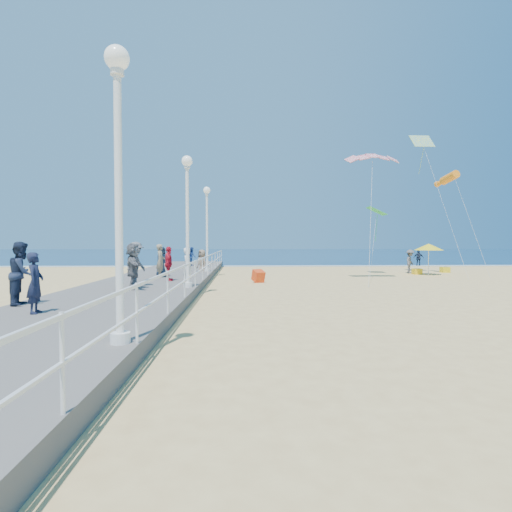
{
  "coord_description": "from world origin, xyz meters",
  "views": [
    {
      "loc": [
        -3.14,
        -16.26,
        2.24
      ],
      "look_at": [
        -2.5,
        2.0,
        1.6
      ],
      "focal_mm": 28.0,
      "sensor_mm": 36.0,
      "label": 1
    }
  ],
  "objects_px": {
    "spectator_0": "(35,283)",
    "beach_chair_left": "(417,271)",
    "spectator_4": "(161,261)",
    "box_kite": "(258,277)",
    "spectator_7": "(22,273)",
    "beach_walker_b": "(419,258)",
    "spectator_2": "(136,264)",
    "woman_holding_toddler": "(188,267)",
    "toddler_held": "(192,256)",
    "spectator_6": "(161,261)",
    "beach_chair_right": "(445,270)",
    "beach_umbrella": "(429,247)",
    "spectator_5": "(133,266)",
    "beach_walker_c": "(202,263)",
    "lamp_post_mid": "(187,207)",
    "lamp_post_far": "(207,220)",
    "beach_walker_a": "(410,261)",
    "spectator_3": "(169,264)",
    "lamp_post_near": "(118,163)"
  },
  "relations": [
    {
      "from": "toddler_held",
      "to": "beach_walker_c",
      "type": "distance_m",
      "value": 8.76
    },
    {
      "from": "woman_holding_toddler",
      "to": "beach_chair_right",
      "type": "bearing_deg",
      "value": -78.94
    },
    {
      "from": "beach_walker_a",
      "to": "spectator_4",
      "type": "bearing_deg",
      "value": 148.72
    },
    {
      "from": "spectator_0",
      "to": "beach_walker_b",
      "type": "height_order",
      "value": "spectator_0"
    },
    {
      "from": "lamp_post_mid",
      "to": "beach_umbrella",
      "type": "distance_m",
      "value": 18.21
    },
    {
      "from": "beach_umbrella",
      "to": "toddler_held",
      "type": "bearing_deg",
      "value": -146.42
    },
    {
      "from": "spectator_4",
      "to": "beach_chair_right",
      "type": "bearing_deg",
      "value": -49.48
    },
    {
      "from": "spectator_7",
      "to": "beach_chair_left",
      "type": "distance_m",
      "value": 24.08
    },
    {
      "from": "lamp_post_far",
      "to": "spectator_3",
      "type": "relative_size",
      "value": 3.26
    },
    {
      "from": "lamp_post_far",
      "to": "spectator_7",
      "type": "distance_m",
      "value": 14.22
    },
    {
      "from": "spectator_0",
      "to": "spectator_5",
      "type": "bearing_deg",
      "value": -21.0
    },
    {
      "from": "spectator_0",
      "to": "beach_chair_left",
      "type": "distance_m",
      "value": 24.2
    },
    {
      "from": "beach_chair_left",
      "to": "lamp_post_near",
      "type": "bearing_deg",
      "value": -125.75
    },
    {
      "from": "spectator_7",
      "to": "beach_walker_b",
      "type": "height_order",
      "value": "spectator_7"
    },
    {
      "from": "lamp_post_near",
      "to": "beach_chair_left",
      "type": "bearing_deg",
      "value": 54.25
    },
    {
      "from": "lamp_post_mid",
      "to": "box_kite",
      "type": "height_order",
      "value": "lamp_post_mid"
    },
    {
      "from": "beach_umbrella",
      "to": "spectator_7",
      "type": "bearing_deg",
      "value": -142.41
    },
    {
      "from": "woman_holding_toddler",
      "to": "toddler_held",
      "type": "distance_m",
      "value": 0.49
    },
    {
      "from": "spectator_0",
      "to": "beach_walker_a",
      "type": "relative_size",
      "value": 0.92
    },
    {
      "from": "spectator_0",
      "to": "beach_umbrella",
      "type": "height_order",
      "value": "beach_umbrella"
    },
    {
      "from": "beach_chair_right",
      "to": "spectator_3",
      "type": "bearing_deg",
      "value": -152.16
    },
    {
      "from": "spectator_4",
      "to": "box_kite",
      "type": "xyz_separation_m",
      "value": [
        5.2,
        0.55,
        -0.9
      ]
    },
    {
      "from": "beach_walker_c",
      "to": "beach_chair_right",
      "type": "height_order",
      "value": "beach_walker_c"
    },
    {
      "from": "woman_holding_toddler",
      "to": "beach_umbrella",
      "type": "xyz_separation_m",
      "value": [
        14.92,
        9.96,
        0.71
      ]
    },
    {
      "from": "beach_umbrella",
      "to": "beach_chair_left",
      "type": "bearing_deg",
      "value": 134.69
    },
    {
      "from": "beach_chair_left",
      "to": "beach_walker_c",
      "type": "bearing_deg",
      "value": -173.62
    },
    {
      "from": "spectator_3",
      "to": "beach_walker_b",
      "type": "xyz_separation_m",
      "value": [
        19.88,
        17.41,
        -0.47
      ]
    },
    {
      "from": "lamp_post_far",
      "to": "beach_walker_a",
      "type": "xyz_separation_m",
      "value": [
        14.29,
        2.95,
        -2.81
      ]
    },
    {
      "from": "spectator_5",
      "to": "beach_walker_c",
      "type": "xyz_separation_m",
      "value": [
        1.67,
        9.9,
        -0.42
      ]
    },
    {
      "from": "beach_walker_b",
      "to": "spectator_2",
      "type": "bearing_deg",
      "value": 61.36
    },
    {
      "from": "lamp_post_mid",
      "to": "spectator_3",
      "type": "bearing_deg",
      "value": 114.84
    },
    {
      "from": "spectator_2",
      "to": "lamp_post_mid",
      "type": "bearing_deg",
      "value": -83.26
    },
    {
      "from": "toddler_held",
      "to": "box_kite",
      "type": "bearing_deg",
      "value": -54.39
    },
    {
      "from": "spectator_3",
      "to": "beach_chair_left",
      "type": "height_order",
      "value": "spectator_3"
    },
    {
      "from": "lamp_post_far",
      "to": "spectator_2",
      "type": "xyz_separation_m",
      "value": [
        -2.2,
        -8.57,
        -2.33
      ]
    },
    {
      "from": "spectator_2",
      "to": "spectator_4",
      "type": "bearing_deg",
      "value": 16.37
    },
    {
      "from": "lamp_post_mid",
      "to": "lamp_post_far",
      "type": "relative_size",
      "value": 1.0
    },
    {
      "from": "spectator_4",
      "to": "beach_chair_left",
      "type": "distance_m",
      "value": 17.44
    },
    {
      "from": "spectator_2",
      "to": "beach_umbrella",
      "type": "height_order",
      "value": "spectator_2"
    },
    {
      "from": "woman_holding_toddler",
      "to": "beach_walker_a",
      "type": "distance_m",
      "value": 18.42
    },
    {
      "from": "beach_walker_a",
      "to": "box_kite",
      "type": "distance_m",
      "value": 12.83
    },
    {
      "from": "spectator_0",
      "to": "beach_walker_b",
      "type": "xyz_separation_m",
      "value": [
        21.71,
        26.01,
        -0.44
      ]
    },
    {
      "from": "lamp_post_far",
      "to": "beach_chair_left",
      "type": "distance_m",
      "value": 14.86
    },
    {
      "from": "spectator_4",
      "to": "spectator_6",
      "type": "height_order",
      "value": "spectator_6"
    },
    {
      "from": "spectator_0",
      "to": "spectator_3",
      "type": "height_order",
      "value": "spectator_3"
    },
    {
      "from": "beach_walker_b",
      "to": "lamp_post_mid",
      "type": "bearing_deg",
      "value": 65.18
    },
    {
      "from": "spectator_7",
      "to": "beach_chair_right",
      "type": "height_order",
      "value": "spectator_7"
    },
    {
      "from": "spectator_2",
      "to": "beach_walker_b",
      "type": "bearing_deg",
      "value": -28.83
    },
    {
      "from": "spectator_0",
      "to": "beach_umbrella",
      "type": "xyz_separation_m",
      "value": [
        17.98,
        16.2,
        0.72
      ]
    },
    {
      "from": "spectator_0",
      "to": "beach_walker_a",
      "type": "bearing_deg",
      "value": -53.55
    }
  ]
}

